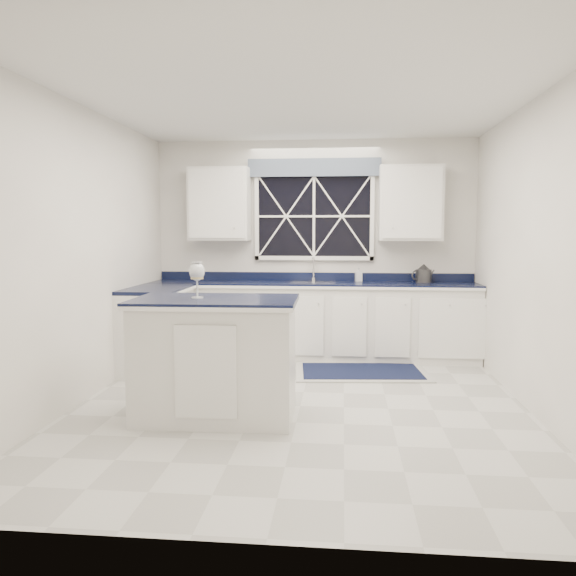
# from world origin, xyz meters

# --- Properties ---
(ground) EXTENTS (4.50, 4.50, 0.00)m
(ground) POSITION_xyz_m (0.00, 0.00, 0.00)
(ground) COLOR beige
(ground) RESTS_ON ground
(back_wall) EXTENTS (4.00, 0.10, 2.70)m
(back_wall) POSITION_xyz_m (0.00, 2.25, 1.35)
(back_wall) COLOR white
(back_wall) RESTS_ON ground
(base_cabinets) EXTENTS (3.99, 1.60, 0.90)m
(base_cabinets) POSITION_xyz_m (-0.33, 1.78, 0.45)
(base_cabinets) COLOR silver
(base_cabinets) RESTS_ON ground
(countertop) EXTENTS (3.98, 0.64, 0.04)m
(countertop) POSITION_xyz_m (0.00, 1.95, 0.92)
(countertop) COLOR black
(countertop) RESTS_ON base_cabinets
(dishwasher) EXTENTS (0.60, 0.58, 0.82)m
(dishwasher) POSITION_xyz_m (-1.10, 1.95, 0.41)
(dishwasher) COLOR black
(dishwasher) RESTS_ON ground
(window) EXTENTS (1.65, 0.09, 1.26)m
(window) POSITION_xyz_m (0.00, 2.20, 1.83)
(window) COLOR black
(window) RESTS_ON ground
(upper_cabinets) EXTENTS (3.10, 0.34, 0.90)m
(upper_cabinets) POSITION_xyz_m (0.00, 2.08, 1.90)
(upper_cabinets) COLOR silver
(upper_cabinets) RESTS_ON ground
(faucet) EXTENTS (0.05, 0.20, 0.30)m
(faucet) POSITION_xyz_m (0.00, 2.14, 1.10)
(faucet) COLOR silver
(faucet) RESTS_ON countertop
(island) EXTENTS (1.37, 0.85, 1.01)m
(island) POSITION_xyz_m (-0.68, -0.36, 0.51)
(island) COLOR silver
(island) RESTS_ON ground
(rug) EXTENTS (1.52, 1.01, 0.02)m
(rug) POSITION_xyz_m (0.58, 1.26, 0.01)
(rug) COLOR #A7A7A2
(rug) RESTS_ON ground
(kettle) EXTENTS (0.30, 0.25, 0.23)m
(kettle) POSITION_xyz_m (1.35, 2.07, 1.04)
(kettle) COLOR #2F2F32
(kettle) RESTS_ON countertop
(wine_glass) EXTENTS (0.13, 0.13, 0.30)m
(wine_glass) POSITION_xyz_m (-0.83, -0.36, 1.22)
(wine_glass) COLOR silver
(wine_glass) RESTS_ON island
(soap_bottle) EXTENTS (0.09, 0.09, 0.17)m
(soap_bottle) POSITION_xyz_m (0.57, 2.14, 1.03)
(soap_bottle) COLOR silver
(soap_bottle) RESTS_ON countertop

